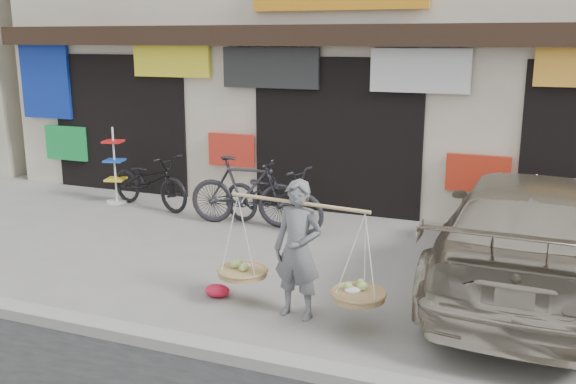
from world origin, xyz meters
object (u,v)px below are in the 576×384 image
at_px(suv, 530,233).
at_px(display_rack, 115,173).
at_px(bike_0, 150,181).
at_px(bike_2, 273,197).
at_px(street_vendor, 298,255).
at_px(bike_1, 246,191).

height_order(suv, display_rack, suv).
distance_m(bike_0, bike_2, 2.58).
distance_m(bike_2, suv, 4.15).
bearing_deg(bike_0, street_vendor, -114.03).
height_order(bike_1, suv, suv).
relative_size(street_vendor, bike_2, 1.02).
bearing_deg(street_vendor, display_rack, 151.91).
relative_size(bike_0, bike_2, 0.97).
bearing_deg(suv, bike_1, -14.54).
bearing_deg(bike_1, street_vendor, -151.61).
height_order(bike_0, display_rack, display_rack).
distance_m(street_vendor, display_rack, 6.04).
bearing_deg(street_vendor, suv, 43.59).
xyz_separation_m(street_vendor, bike_0, (-4.17, 3.38, -0.21)).
distance_m(bike_2, display_rack, 3.37).
height_order(bike_0, bike_2, bike_2).
relative_size(street_vendor, display_rack, 1.39).
bearing_deg(display_rack, bike_2, -6.54).
height_order(street_vendor, bike_0, street_vendor).
relative_size(bike_0, display_rack, 1.33).
height_order(bike_0, bike_1, bike_1).
bearing_deg(bike_2, suv, -95.80).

